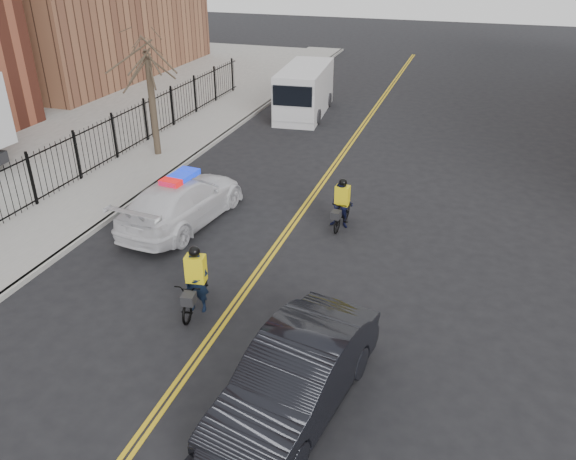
# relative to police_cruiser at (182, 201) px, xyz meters

# --- Properties ---
(ground) EXTENTS (120.00, 120.00, 0.00)m
(ground) POSITION_rel_police_cruiser_xyz_m (3.53, -4.63, -0.79)
(ground) COLOR black
(ground) RESTS_ON ground
(center_line_left) EXTENTS (0.10, 60.00, 0.01)m
(center_line_left) POSITION_rel_police_cruiser_xyz_m (3.45, 3.37, -0.78)
(center_line_left) COLOR gold
(center_line_left) RESTS_ON ground
(center_line_right) EXTENTS (0.10, 60.00, 0.01)m
(center_line_right) POSITION_rel_police_cruiser_xyz_m (3.61, 3.37, -0.78)
(center_line_right) COLOR gold
(center_line_right) RESTS_ON ground
(sidewalk) EXTENTS (3.00, 60.00, 0.15)m
(sidewalk) POSITION_rel_police_cruiser_xyz_m (-3.97, 3.37, -0.71)
(sidewalk) COLOR gray
(sidewalk) RESTS_ON ground
(curb) EXTENTS (0.20, 60.00, 0.15)m
(curb) POSITION_rel_police_cruiser_xyz_m (-2.47, 3.37, -0.71)
(curb) COLOR gray
(curb) RESTS_ON ground
(iron_fence) EXTENTS (0.12, 28.00, 2.00)m
(iron_fence) POSITION_rel_police_cruiser_xyz_m (-5.47, 3.37, 0.21)
(iron_fence) COLOR black
(iron_fence) RESTS_ON ground
(street_tree) EXTENTS (3.20, 3.20, 4.80)m
(street_tree) POSITION_rel_police_cruiser_xyz_m (-4.07, 5.37, 2.75)
(street_tree) COLOR #352A1F
(street_tree) RESTS_ON sidewalk
(police_cruiser) EXTENTS (2.71, 5.57, 1.72)m
(police_cruiser) POSITION_rel_police_cruiser_xyz_m (0.00, 0.00, 0.00)
(police_cruiser) COLOR white
(police_cruiser) RESTS_ON ground
(dark_sedan) EXTENTS (2.55, 5.18, 1.64)m
(dark_sedan) POSITION_rel_police_cruiser_xyz_m (6.13, -6.88, 0.03)
(dark_sedan) COLOR black
(dark_sedan) RESTS_ON ground
(cargo_van) EXTENTS (2.71, 6.13, 2.49)m
(cargo_van) POSITION_rel_police_cruiser_xyz_m (0.04, 13.72, 0.43)
(cargo_van) COLOR silver
(cargo_van) RESTS_ON ground
(cyclist_near) EXTENTS (0.94, 1.97, 1.86)m
(cyclist_near) POSITION_rel_police_cruiser_xyz_m (2.73, -4.38, -0.14)
(cyclist_near) COLOR black
(cyclist_near) RESTS_ON ground
(cyclist_far) EXTENTS (0.80, 1.72, 1.72)m
(cyclist_far) POSITION_rel_police_cruiser_xyz_m (5.11, 1.34, -0.11)
(cyclist_far) COLOR black
(cyclist_far) RESTS_ON ground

